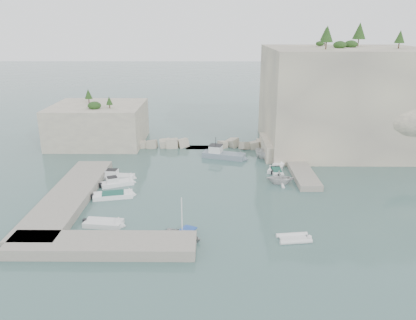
{
  "coord_description": "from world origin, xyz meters",
  "views": [
    {
      "loc": [
        0.45,
        -46.55,
        20.57
      ],
      "look_at": [
        0.0,
        6.0,
        3.0
      ],
      "focal_mm": 35.0,
      "sensor_mm": 36.0,
      "label": 1
    }
  ],
  "objects_px": {
    "motorboat_c": "(113,197)",
    "inflatable_dinghy": "(294,240)",
    "motorboat_a": "(117,178)",
    "work_boat": "(224,158)",
    "motorboat_b": "(118,185)",
    "tender_east_c": "(276,170)",
    "tender_east_a": "(280,184)",
    "rowboat": "(182,239)",
    "tender_east_b": "(276,173)",
    "motorboat_e": "(104,226)",
    "tender_east_d": "(270,159)"
  },
  "relations": [
    {
      "from": "motorboat_c",
      "to": "tender_east_b",
      "type": "height_order",
      "value": "same"
    },
    {
      "from": "motorboat_b",
      "to": "work_boat",
      "type": "distance_m",
      "value": 18.96
    },
    {
      "from": "inflatable_dinghy",
      "to": "tender_east_a",
      "type": "xyz_separation_m",
      "value": [
        1.05,
        15.2,
        0.0
      ]
    },
    {
      "from": "motorboat_b",
      "to": "inflatable_dinghy",
      "type": "xyz_separation_m",
      "value": [
        20.99,
        -14.42,
        0.0
      ]
    },
    {
      "from": "tender_east_c",
      "to": "work_boat",
      "type": "xyz_separation_m",
      "value": [
        -7.71,
        5.65,
        0.0
      ]
    },
    {
      "from": "motorboat_a",
      "to": "rowboat",
      "type": "distance_m",
      "value": 19.78
    },
    {
      "from": "inflatable_dinghy",
      "to": "tender_east_c",
      "type": "relative_size",
      "value": 0.73
    },
    {
      "from": "tender_east_c",
      "to": "motorboat_c",
      "type": "bearing_deg",
      "value": 137.75
    },
    {
      "from": "tender_east_c",
      "to": "tender_east_d",
      "type": "distance_m",
      "value": 4.94
    },
    {
      "from": "inflatable_dinghy",
      "to": "tender_east_c",
      "type": "bearing_deg",
      "value": 78.95
    },
    {
      "from": "motorboat_a",
      "to": "inflatable_dinghy",
      "type": "height_order",
      "value": "motorboat_a"
    },
    {
      "from": "motorboat_c",
      "to": "tender_east_d",
      "type": "height_order",
      "value": "tender_east_d"
    },
    {
      "from": "inflatable_dinghy",
      "to": "motorboat_e",
      "type": "bearing_deg",
      "value": 164.5
    },
    {
      "from": "rowboat",
      "to": "inflatable_dinghy",
      "type": "distance_m",
      "value": 11.25
    },
    {
      "from": "motorboat_b",
      "to": "rowboat",
      "type": "distance_m",
      "value": 17.27
    },
    {
      "from": "rowboat",
      "to": "tender_east_d",
      "type": "relative_size",
      "value": 0.84
    },
    {
      "from": "tender_east_a",
      "to": "tender_east_d",
      "type": "bearing_deg",
      "value": 0.52
    },
    {
      "from": "motorboat_e",
      "to": "rowboat",
      "type": "xyz_separation_m",
      "value": [
        8.68,
        -2.73,
        0.0
      ]
    },
    {
      "from": "tender_east_b",
      "to": "tender_east_c",
      "type": "relative_size",
      "value": 0.89
    },
    {
      "from": "tender_east_a",
      "to": "rowboat",
      "type": "bearing_deg",
      "value": 141.53
    },
    {
      "from": "inflatable_dinghy",
      "to": "tender_east_b",
      "type": "height_order",
      "value": "tender_east_b"
    },
    {
      "from": "tender_east_b",
      "to": "tender_east_c",
      "type": "distance_m",
      "value": 1.49
    },
    {
      "from": "motorboat_c",
      "to": "rowboat",
      "type": "relative_size",
      "value": 1.28
    },
    {
      "from": "motorboat_b",
      "to": "motorboat_c",
      "type": "distance_m",
      "value": 3.98
    },
    {
      "from": "motorboat_a",
      "to": "tender_east_a",
      "type": "bearing_deg",
      "value": -0.5
    },
    {
      "from": "motorboat_e",
      "to": "rowboat",
      "type": "distance_m",
      "value": 9.1
    },
    {
      "from": "motorboat_e",
      "to": "tender_east_c",
      "type": "distance_m",
      "value": 27.83
    },
    {
      "from": "motorboat_c",
      "to": "inflatable_dinghy",
      "type": "xyz_separation_m",
      "value": [
        20.65,
        -10.46,
        0.0
      ]
    },
    {
      "from": "motorboat_c",
      "to": "inflatable_dinghy",
      "type": "distance_m",
      "value": 23.15
    },
    {
      "from": "motorboat_c",
      "to": "motorboat_e",
      "type": "bearing_deg",
      "value": -97.01
    },
    {
      "from": "motorboat_c",
      "to": "tender_east_c",
      "type": "distance_m",
      "value": 24.34
    },
    {
      "from": "motorboat_c",
      "to": "work_boat",
      "type": "height_order",
      "value": "work_boat"
    },
    {
      "from": "motorboat_a",
      "to": "rowboat",
      "type": "xyz_separation_m",
      "value": [
        10.35,
        -16.86,
        0.0
      ]
    },
    {
      "from": "motorboat_c",
      "to": "tender_east_a",
      "type": "height_order",
      "value": "tender_east_a"
    },
    {
      "from": "inflatable_dinghy",
      "to": "work_boat",
      "type": "xyz_separation_m",
      "value": [
        -6.32,
        26.44,
        0.0
      ]
    },
    {
      "from": "tender_east_a",
      "to": "work_boat",
      "type": "xyz_separation_m",
      "value": [
        -7.37,
        11.24,
        0.0
      ]
    },
    {
      "from": "motorboat_a",
      "to": "motorboat_e",
      "type": "height_order",
      "value": "motorboat_a"
    },
    {
      "from": "motorboat_c",
      "to": "rowboat",
      "type": "bearing_deg",
      "value": -60.03
    },
    {
      "from": "rowboat",
      "to": "tender_east_b",
      "type": "xyz_separation_m",
      "value": [
        12.43,
        19.14,
        0.0
      ]
    },
    {
      "from": "inflatable_dinghy",
      "to": "tender_east_c",
      "type": "distance_m",
      "value": 20.83
    },
    {
      "from": "motorboat_a",
      "to": "work_boat",
      "type": "bearing_deg",
      "value": 35.75
    },
    {
      "from": "motorboat_b",
      "to": "motorboat_c",
      "type": "relative_size",
      "value": 0.88
    },
    {
      "from": "rowboat",
      "to": "work_boat",
      "type": "distance_m",
      "value": 26.73
    },
    {
      "from": "work_boat",
      "to": "motorboat_b",
      "type": "bearing_deg",
      "value": -123.01
    },
    {
      "from": "rowboat",
      "to": "inflatable_dinghy",
      "type": "height_order",
      "value": "rowboat"
    },
    {
      "from": "tender_east_c",
      "to": "motorboat_b",
      "type": "bearing_deg",
      "value": 128.52
    },
    {
      "from": "rowboat",
      "to": "work_boat",
      "type": "relative_size",
      "value": 0.56
    },
    {
      "from": "motorboat_a",
      "to": "motorboat_c",
      "type": "bearing_deg",
      "value": -77.66
    },
    {
      "from": "motorboat_a",
      "to": "inflatable_dinghy",
      "type": "bearing_deg",
      "value": -34.13
    },
    {
      "from": "motorboat_e",
      "to": "work_boat",
      "type": "xyz_separation_m",
      "value": [
        13.61,
        23.55,
        0.0
      ]
    }
  ]
}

